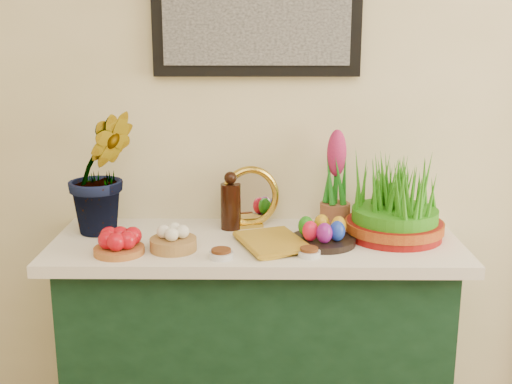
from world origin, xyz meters
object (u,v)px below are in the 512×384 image
Objects in this scene: sideboard at (256,360)px; wheatgrass_sabzeh at (395,203)px; book at (244,245)px; mirror at (250,198)px; hyacinth_green at (101,153)px.

sideboard is 3.82× the size of wheatgrass_sabzeh.
wheatgrass_sabzeh is at bearing -5.55° from book.
book is (-0.01, -0.26, -0.09)m from mirror.
wheatgrass_sabzeh is (0.50, -0.13, 0.01)m from mirror.
mirror is 0.52m from wheatgrass_sabzeh.
book is 0.55m from wheatgrass_sabzeh.
book reaches higher than sideboard.
sideboard is 0.76m from wheatgrass_sabzeh.
book is 0.76× the size of wheatgrass_sabzeh.
wheatgrass_sabzeh reaches higher than sideboard.
hyacinth_green is 1.04m from wheatgrass_sabzeh.
sideboard is at bearing 51.37° from book.
hyacinth_green is at bearing 139.22° from book.
mirror reaches higher than sideboard.
book is at bearing -108.38° from sideboard.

